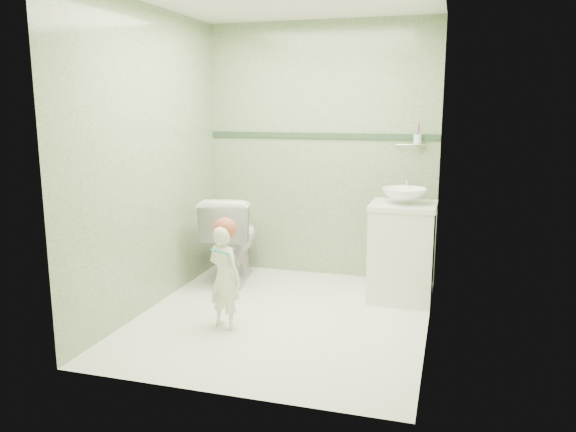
% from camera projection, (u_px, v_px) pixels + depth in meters
% --- Properties ---
extents(ground, '(2.50, 2.50, 0.00)m').
position_uv_depth(ground, '(283.00, 317.00, 4.42)').
color(ground, white).
rests_on(ground, ground).
extents(room_shell, '(2.50, 2.54, 2.40)m').
position_uv_depth(room_shell, '(282.00, 164.00, 4.19)').
color(room_shell, gray).
rests_on(room_shell, ground).
extents(trim_stripe, '(2.20, 0.02, 0.05)m').
position_uv_depth(trim_stripe, '(321.00, 135.00, 5.33)').
color(trim_stripe, '#2D4A30').
rests_on(trim_stripe, room_shell).
extents(vanity, '(0.52, 0.50, 0.80)m').
position_uv_depth(vanity, '(402.00, 253.00, 4.77)').
color(vanity, white).
rests_on(vanity, ground).
extents(counter, '(0.54, 0.52, 0.04)m').
position_uv_depth(counter, '(404.00, 206.00, 4.69)').
color(counter, white).
rests_on(counter, vanity).
extents(basin, '(0.37, 0.37, 0.13)m').
position_uv_depth(basin, '(404.00, 196.00, 4.67)').
color(basin, white).
rests_on(basin, counter).
extents(faucet, '(0.03, 0.13, 0.18)m').
position_uv_depth(faucet, '(406.00, 183.00, 4.83)').
color(faucet, silver).
rests_on(faucet, counter).
extents(cup_holder, '(0.26, 0.07, 0.21)m').
position_uv_depth(cup_holder, '(417.00, 140.00, 5.03)').
color(cup_holder, silver).
rests_on(cup_holder, room_shell).
extents(toilet, '(0.58, 0.86, 0.81)m').
position_uv_depth(toilet, '(232.00, 238.00, 5.30)').
color(toilet, white).
rests_on(toilet, ground).
extents(toddler, '(0.33, 0.27, 0.78)m').
position_uv_depth(toddler, '(225.00, 277.00, 4.15)').
color(toddler, white).
rests_on(toddler, ground).
extents(hair_cap, '(0.17, 0.17, 0.17)m').
position_uv_depth(hair_cap, '(225.00, 229.00, 4.10)').
color(hair_cap, '#A24B34').
rests_on(hair_cap, toddler).
extents(teal_toothbrush, '(0.11, 0.14, 0.08)m').
position_uv_depth(teal_toothbrush, '(220.00, 251.00, 3.96)').
color(teal_toothbrush, '#1A9B7B').
rests_on(teal_toothbrush, toddler).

